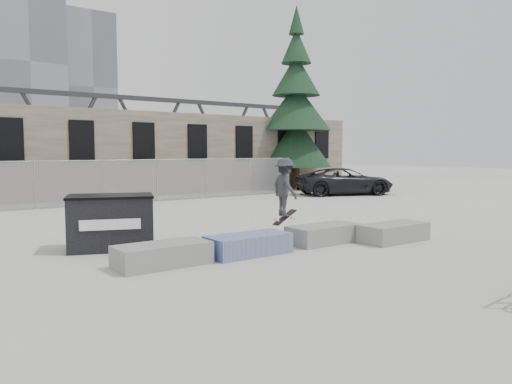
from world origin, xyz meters
The scene contains 12 objects.
ground centered at (0.00, 0.00, 0.00)m, with size 120.00×120.00×0.00m, color #BABAB5.
stone_wall centered at (0.00, 16.24, 2.26)m, with size 36.00×2.58×4.50m.
chainlink_fence centered at (0.00, 12.50, 1.04)m, with size 22.06×0.06×2.02m.
planter_far_left centered at (-3.04, 0.02, 0.26)m, with size 2.00×0.90×0.48m.
planter_center_left centered at (-0.92, -0.12, 0.26)m, with size 2.00×0.90×0.48m.
planter_center_right centered at (1.55, -0.11, 0.26)m, with size 2.00×0.90×0.48m.
planter_offset centered at (3.24, -1.03, 0.26)m, with size 2.00×0.90×0.48m.
dumpster centered at (-3.25, 2.46, 0.68)m, with size 2.36×1.90×1.35m.
spruce_tree centered at (13.41, 14.67, 4.83)m, with size 4.53×4.53×11.50m.
truss_bridge centered at (10.00, 55.00, 4.13)m, with size 70.00×3.00×9.80m.
suv centered at (12.73, 9.72, 0.74)m, with size 2.45×5.32×1.48m, color black.
skateboarder centered at (0.69, 0.48, 1.48)m, with size 0.76×1.06×1.73m.
Camera 1 is at (-7.63, -9.48, 2.44)m, focal length 35.00 mm.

